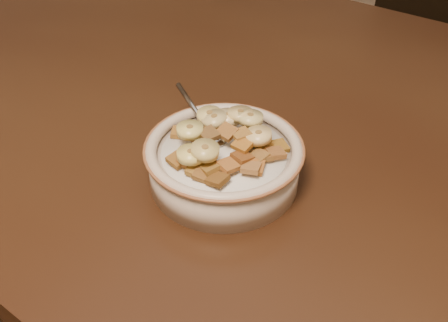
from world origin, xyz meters
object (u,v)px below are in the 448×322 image
Objects in this scene: chair at (421,69)px; spoon at (213,137)px; table at (210,91)px; cereal_bowl at (224,167)px.

chair is 23.46× the size of spoon.
chair is at bearing 78.21° from table.
cereal_bowl is at bearing 90.00° from spoon.
chair reaches higher than spoon.
chair is (0.13, 0.73, -0.23)m from table.
chair is 5.63× the size of cereal_bowl.
spoon is (0.14, -0.16, 0.07)m from table.
cereal_bowl reaches higher than table.
spoon is at bearing 156.11° from cereal_bowl.
spoon reaches higher than cereal_bowl.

